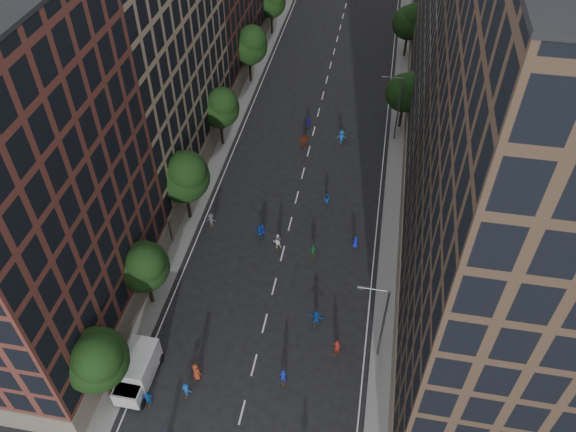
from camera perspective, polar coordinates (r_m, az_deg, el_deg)
The scene contains 34 objects.
ground at distance 71.90m, azimuth 2.05°, elevation 6.37°, with size 240.00×240.00×0.00m, color black.
sidewalk_left at distance 79.98m, azimuth -5.77°, elevation 10.53°, with size 4.00×105.00×0.15m, color slate.
sidewalk_right at distance 77.63m, azimuth 11.81°, elevation 8.63°, with size 4.00×105.00×0.15m, color slate.
bldg_left_a at distance 47.92m, azimuth -26.44°, elevation 1.68°, with size 14.00×22.00×30.00m, color #5B2B22.
bldg_left_b at distance 63.92m, azimuth -16.22°, elevation 17.47°, with size 14.00×26.00×34.00m, color #917A5F.
bldg_right_a at distance 42.25m, azimuth 23.41°, elevation 2.15°, with size 14.00×30.00×36.00m, color #473426.
bldg_right_b at distance 67.36m, azimuth 19.99°, elevation 17.50°, with size 14.00×28.00×33.00m, color #60584F.
tree_left_0 at distance 46.80m, azimuth -18.92°, elevation -13.58°, with size 5.20×5.20×8.83m.
tree_left_1 at distance 52.26m, azimuth -14.43°, elevation -4.89°, with size 4.80×4.80×8.21m.
tree_left_2 at distance 59.51m, azimuth -10.48°, elevation 4.12°, with size 5.60×5.60×9.45m.
tree_left_3 at distance 70.49m, azimuth -6.90°, elevation 10.99°, with size 5.00×5.00×8.58m.
tree_left_4 at distance 83.71m, azimuth -3.89°, elevation 17.03°, with size 5.40×5.40×9.08m.
tree_left_5 at distance 98.07m, azimuth -1.62°, elevation 20.99°, with size 4.80×4.80×8.33m.
tree_right_a at distance 74.92m, azimuth 11.95°, elevation 12.31°, with size 5.00×5.00×8.39m.
tree_right_b at distance 92.55m, azimuth 12.36°, elevation 18.80°, with size 5.20×5.20×8.83m.
streetlamp_near at distance 48.03m, azimuth 9.43°, elevation -10.38°, with size 2.64×0.22×9.06m.
streetlamp_far at distance 72.68m, azimuth 11.03°, elevation 10.96°, with size 2.64×0.22×9.06m.
cargo_van at distance 50.68m, azimuth -15.05°, elevation -14.94°, with size 2.61×5.44×2.87m.
skater_1 at distance 49.49m, azimuth -0.49°, elevation -16.00°, with size 0.66×0.43×1.81m, color #13259B.
skater_3 at distance 49.76m, azimuth -10.27°, elevation -17.00°, with size 0.98×0.57×1.52m, color #114190.
skater_4 at distance 49.93m, azimuth -14.00°, elevation -17.53°, with size 0.99×0.41×1.69m, color #1553AC.
skater_5 at distance 52.90m, azimuth 2.89°, elevation -10.30°, with size 1.61×0.51×1.74m, color #1448A5.
skater_6 at distance 50.27m, azimuth -9.29°, elevation -15.34°, with size 0.94×0.61×1.93m, color maroon.
skater_7 at distance 51.21m, azimuth 4.99°, elevation -13.13°, with size 0.65×0.42×1.77m, color maroon.
skater_8 at distance 59.03m, azimuth -1.09°, elevation -2.60°, with size 0.90×0.70×1.86m, color silver.
skater_9 at distance 61.90m, azimuth -7.79°, elevation -0.45°, with size 1.13×0.65×1.74m, color #45464B.
skater_10 at distance 58.22m, azimuth 2.59°, elevation -3.62°, with size 0.98×0.41×1.68m, color #1E6636.
skater_11 at distance 60.18m, azimuth -2.86°, elevation -1.67°, with size 1.53×0.49×1.65m, color #1547AF.
skater_12 at distance 59.59m, azimuth 6.87°, elevation -2.68°, with size 0.74×0.48×1.51m, color #131FA1.
skater_13 at distance 60.53m, azimuth -2.64°, elevation -1.41°, with size 0.55×0.36×1.51m, color #1523AE.
skater_14 at distance 64.09m, azimuth 3.98°, elevation 1.67°, with size 0.77×0.60×1.58m, color #144FA6.
skater_15 at distance 73.38m, azimuth 5.45°, elevation 7.97°, with size 1.22×0.70×1.89m, color #1552AF.
skater_16 at distance 76.06m, azimuth 2.08°, elevation 9.45°, with size 0.92×0.38×1.57m, color #1A1299.
skater_17 at distance 72.38m, azimuth 1.64°, elevation 7.61°, with size 1.75×0.56×1.89m, color maroon.
Camera 1 is at (7.70, -16.59, 43.68)m, focal length 35.00 mm.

